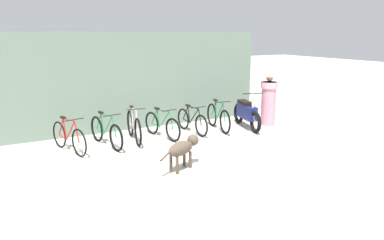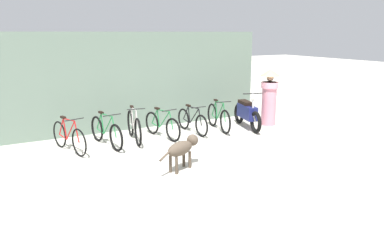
{
  "view_description": "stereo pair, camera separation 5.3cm",
  "coord_description": "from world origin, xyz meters",
  "px_view_note": "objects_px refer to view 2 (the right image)",
  "views": [
    {
      "loc": [
        -3.65,
        -6.75,
        2.78
      ],
      "look_at": [
        0.73,
        1.2,
        0.65
      ],
      "focal_mm": 35.0,
      "sensor_mm": 36.0,
      "label": 1
    },
    {
      "loc": [
        -3.6,
        -6.78,
        2.78
      ],
      "look_at": [
        0.73,
        1.2,
        0.65
      ],
      "focal_mm": 35.0,
      "sensor_mm": 36.0,
      "label": 2
    }
  ],
  "objects_px": {
    "stray_dog": "(183,148)",
    "bicycle_2": "(134,127)",
    "bicycle_3": "(162,126)",
    "motorcycle": "(247,113)",
    "bicycle_0": "(69,137)",
    "person_in_robes": "(269,95)",
    "bicycle_4": "(192,121)",
    "bicycle_1": "(106,132)",
    "bicycle_5": "(218,118)"
  },
  "relations": [
    {
      "from": "bicycle_3",
      "to": "bicycle_5",
      "type": "height_order",
      "value": "bicycle_5"
    },
    {
      "from": "bicycle_3",
      "to": "motorcycle",
      "type": "height_order",
      "value": "motorcycle"
    },
    {
      "from": "bicycle_0",
      "to": "person_in_robes",
      "type": "height_order",
      "value": "person_in_robes"
    },
    {
      "from": "bicycle_2",
      "to": "person_in_robes",
      "type": "xyz_separation_m",
      "value": [
        4.24,
        -0.3,
        0.56
      ]
    },
    {
      "from": "bicycle_1",
      "to": "stray_dog",
      "type": "distance_m",
      "value": 2.54
    },
    {
      "from": "bicycle_0",
      "to": "bicycle_1",
      "type": "distance_m",
      "value": 0.91
    },
    {
      "from": "bicycle_1",
      "to": "person_in_robes",
      "type": "relative_size",
      "value": 1.02
    },
    {
      "from": "bicycle_0",
      "to": "bicycle_5",
      "type": "height_order",
      "value": "bicycle_5"
    },
    {
      "from": "bicycle_2",
      "to": "bicycle_4",
      "type": "xyz_separation_m",
      "value": [
        1.72,
        -0.03,
        -0.05
      ]
    },
    {
      "from": "stray_dog",
      "to": "bicycle_2",
      "type": "bearing_deg",
      "value": 68.87
    },
    {
      "from": "bicycle_0",
      "to": "motorcycle",
      "type": "distance_m",
      "value": 5.1
    },
    {
      "from": "bicycle_4",
      "to": "bicycle_2",
      "type": "bearing_deg",
      "value": -93.53
    },
    {
      "from": "bicycle_2",
      "to": "bicycle_3",
      "type": "xyz_separation_m",
      "value": [
        0.76,
        -0.09,
        -0.04
      ]
    },
    {
      "from": "bicycle_1",
      "to": "bicycle_5",
      "type": "relative_size",
      "value": 1.06
    },
    {
      "from": "bicycle_2",
      "to": "bicycle_4",
      "type": "height_order",
      "value": "bicycle_2"
    },
    {
      "from": "bicycle_5",
      "to": "stray_dog",
      "type": "bearing_deg",
      "value": -35.54
    },
    {
      "from": "motorcycle",
      "to": "stray_dog",
      "type": "xyz_separation_m",
      "value": [
        -3.25,
        -2.16,
        0.01
      ]
    },
    {
      "from": "stray_dog",
      "to": "bicycle_1",
      "type": "bearing_deg",
      "value": 86.68
    },
    {
      "from": "bicycle_0",
      "to": "motorcycle",
      "type": "relative_size",
      "value": 0.87
    },
    {
      "from": "bicycle_1",
      "to": "bicycle_5",
      "type": "xyz_separation_m",
      "value": [
        3.32,
        0.01,
        0.01
      ]
    },
    {
      "from": "bicycle_2",
      "to": "motorcycle",
      "type": "relative_size",
      "value": 0.93
    },
    {
      "from": "bicycle_4",
      "to": "stray_dog",
      "type": "height_order",
      "value": "bicycle_4"
    },
    {
      "from": "bicycle_5",
      "to": "motorcycle",
      "type": "relative_size",
      "value": 0.9
    },
    {
      "from": "bicycle_5",
      "to": "bicycle_3",
      "type": "bearing_deg",
      "value": -80.73
    },
    {
      "from": "bicycle_1",
      "to": "bicycle_4",
      "type": "height_order",
      "value": "bicycle_1"
    },
    {
      "from": "bicycle_3",
      "to": "person_in_robes",
      "type": "relative_size",
      "value": 0.94
    },
    {
      "from": "motorcycle",
      "to": "stray_dog",
      "type": "distance_m",
      "value": 3.9
    },
    {
      "from": "bicycle_4",
      "to": "person_in_robes",
      "type": "distance_m",
      "value": 2.61
    },
    {
      "from": "bicycle_2",
      "to": "bicycle_3",
      "type": "bearing_deg",
      "value": 92.43
    },
    {
      "from": "motorcycle",
      "to": "stray_dog",
      "type": "bearing_deg",
      "value": -43.01
    },
    {
      "from": "bicycle_2",
      "to": "bicycle_5",
      "type": "height_order",
      "value": "bicycle_2"
    },
    {
      "from": "bicycle_2",
      "to": "bicycle_4",
      "type": "relative_size",
      "value": 1.08
    },
    {
      "from": "bicycle_1",
      "to": "motorcycle",
      "type": "xyz_separation_m",
      "value": [
        4.19,
        -0.2,
        0.09
      ]
    },
    {
      "from": "bicycle_0",
      "to": "bicycle_4",
      "type": "bearing_deg",
      "value": 76.33
    },
    {
      "from": "bicycle_0",
      "to": "person_in_robes",
      "type": "bearing_deg",
      "value": 72.86
    },
    {
      "from": "bicycle_1",
      "to": "motorcycle",
      "type": "bearing_deg",
      "value": 78.01
    },
    {
      "from": "bicycle_0",
      "to": "stray_dog",
      "type": "bearing_deg",
      "value": 22.88
    },
    {
      "from": "bicycle_5",
      "to": "person_in_robes",
      "type": "relative_size",
      "value": 0.96
    },
    {
      "from": "bicycle_1",
      "to": "bicycle_2",
      "type": "bearing_deg",
      "value": 88.52
    },
    {
      "from": "motorcycle",
      "to": "bicycle_5",
      "type": "bearing_deg",
      "value": -90.07
    },
    {
      "from": "bicycle_0",
      "to": "bicycle_5",
      "type": "bearing_deg",
      "value": 74.97
    },
    {
      "from": "bicycle_0",
      "to": "bicycle_2",
      "type": "bearing_deg",
      "value": 79.22
    },
    {
      "from": "bicycle_0",
      "to": "bicycle_5",
      "type": "relative_size",
      "value": 0.97
    },
    {
      "from": "bicycle_0",
      "to": "bicycle_2",
      "type": "height_order",
      "value": "bicycle_2"
    },
    {
      "from": "bicycle_0",
      "to": "bicycle_3",
      "type": "relative_size",
      "value": 1.0
    },
    {
      "from": "bicycle_4",
      "to": "bicycle_5",
      "type": "bearing_deg",
      "value": 82.41
    },
    {
      "from": "bicycle_3",
      "to": "bicycle_4",
      "type": "relative_size",
      "value": 1.01
    },
    {
      "from": "bicycle_0",
      "to": "stray_dog",
      "type": "height_order",
      "value": "bicycle_0"
    },
    {
      "from": "bicycle_2",
      "to": "motorcycle",
      "type": "bearing_deg",
      "value": 93.75
    },
    {
      "from": "bicycle_2",
      "to": "bicycle_5",
      "type": "xyz_separation_m",
      "value": [
        2.55,
        -0.1,
        -0.01
      ]
    }
  ]
}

